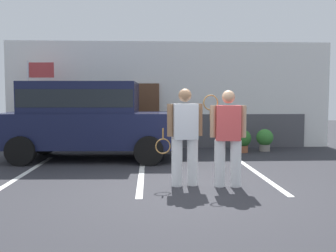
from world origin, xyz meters
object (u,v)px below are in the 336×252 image
tennis_player_man (185,136)px  potted_plant_secondary (265,139)px  tennis_player_woman (228,137)px  parked_suv (88,116)px  potted_plant_by_porch (242,140)px  flag_pole (35,89)px

tennis_player_man → potted_plant_secondary: tennis_player_man is taller
tennis_player_woman → potted_plant_secondary: tennis_player_woman is taller
parked_suv → tennis_player_man: (2.29, -3.17, -0.21)m
tennis_player_woman → potted_plant_by_porch: tennis_player_woman is taller
potted_plant_by_porch → flag_pole: size_ratio=0.25×
tennis_player_woman → potted_plant_secondary: 5.08m
parked_suv → potted_plant_secondary: 5.40m
parked_suv → tennis_player_man: size_ratio=2.57×
parked_suv → potted_plant_by_porch: size_ratio=6.79×
tennis_player_man → flag_pole: size_ratio=0.66×
flag_pole → tennis_player_man: bearing=-48.8°
tennis_player_man → tennis_player_woman: 0.80m
tennis_player_woman → flag_pole: bearing=-38.5°
parked_suv → tennis_player_woman: 4.51m
potted_plant_by_porch → tennis_player_woman: bearing=-107.3°
tennis_player_man → potted_plant_by_porch: bearing=-125.1°
tennis_player_man → flag_pole: (-4.08, 4.66, 0.98)m
parked_suv → potted_plant_secondary: size_ratio=6.87×
parked_suv → flag_pole: (-1.79, 1.49, 0.77)m
tennis_player_man → potted_plant_by_porch: 4.79m
tennis_player_woman → potted_plant_secondary: bearing=-108.7°
tennis_player_woman → tennis_player_man: bearing=-2.4°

